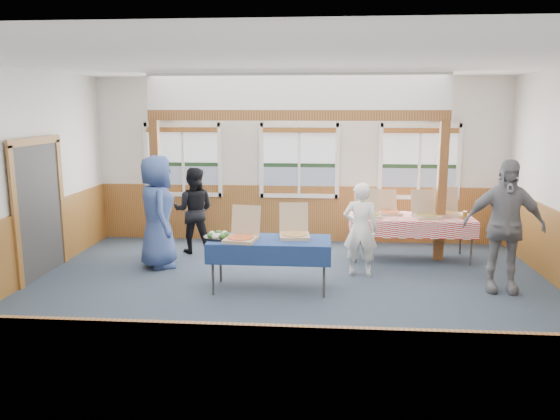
% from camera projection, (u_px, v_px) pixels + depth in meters
% --- Properties ---
extents(floor, '(8.00, 8.00, 0.00)m').
position_uv_depth(floor, '(287.00, 301.00, 7.52)').
color(floor, '#2A3444').
rests_on(floor, ground).
extents(ceiling, '(8.00, 8.00, 0.00)m').
position_uv_depth(ceiling, '(288.00, 61.00, 6.93)').
color(ceiling, white).
rests_on(ceiling, wall_back).
extents(wall_back, '(8.00, 0.00, 8.00)m').
position_uv_depth(wall_back, '(299.00, 160.00, 10.65)').
color(wall_back, silver).
rests_on(wall_back, floor).
extents(wall_front, '(8.00, 0.00, 8.00)m').
position_uv_depth(wall_front, '(253.00, 258.00, 3.80)').
color(wall_front, silver).
rests_on(wall_front, floor).
extents(wainscot_back, '(7.98, 0.05, 1.10)m').
position_uv_depth(wainscot_back, '(299.00, 213.00, 10.82)').
color(wainscot_back, brown).
rests_on(wainscot_back, floor).
extents(wainscot_front, '(7.98, 0.05, 1.10)m').
position_uv_depth(wainscot_front, '(255.00, 395.00, 4.02)').
color(wainscot_front, brown).
rests_on(wainscot_front, floor).
extents(wainscot_left, '(0.05, 6.98, 1.10)m').
position_uv_depth(wainscot_left, '(8.00, 256.00, 7.74)').
color(wainscot_left, brown).
rests_on(wainscot_left, floor).
extents(cased_opening, '(0.06, 1.30, 2.10)m').
position_uv_depth(cased_opening, '(39.00, 210.00, 8.52)').
color(cased_opening, '#373737').
rests_on(cased_opening, wall_left).
extents(window_left, '(1.56, 0.10, 1.46)m').
position_uv_depth(window_left, '(183.00, 156.00, 10.78)').
color(window_left, white).
rests_on(window_left, wall_back).
extents(window_mid, '(1.56, 0.10, 1.46)m').
position_uv_depth(window_mid, '(299.00, 157.00, 10.59)').
color(window_mid, white).
rests_on(window_mid, wall_back).
extents(window_right, '(1.56, 0.10, 1.46)m').
position_uv_depth(window_right, '(419.00, 157.00, 10.41)').
color(window_right, white).
rests_on(window_right, wall_back).
extents(post_left, '(0.15, 0.15, 2.40)m').
position_uv_depth(post_left, '(157.00, 188.00, 9.75)').
color(post_left, '#5B3514').
rests_on(post_left, floor).
extents(post_right, '(0.15, 0.15, 2.40)m').
position_uv_depth(post_right, '(441.00, 192.00, 9.35)').
color(post_right, '#5B3514').
rests_on(post_right, floor).
extents(cross_beam, '(5.15, 0.18, 0.18)m').
position_uv_depth(cross_beam, '(296.00, 115.00, 9.31)').
color(cross_beam, '#5B3514').
rests_on(cross_beam, post_left).
extents(table_left, '(1.90, 1.36, 0.76)m').
position_uv_depth(table_left, '(270.00, 243.00, 7.87)').
color(table_left, '#373737').
rests_on(table_left, floor).
extents(table_right, '(2.29, 1.73, 0.76)m').
position_uv_depth(table_right, '(411.00, 219.00, 9.50)').
color(table_right, '#373737').
rests_on(table_right, floor).
extents(pizza_box_a, '(0.50, 0.58, 0.47)m').
position_uv_depth(pizza_box_a, '(242.00, 236.00, 7.77)').
color(pizza_box_a, tan).
rests_on(pizza_box_a, table_left).
extents(pizza_box_b, '(0.48, 0.57, 0.47)m').
position_uv_depth(pizza_box_b, '(294.00, 232.00, 7.97)').
color(pizza_box_b, tan).
rests_on(pizza_box_b, table_left).
extents(pizza_box_c, '(0.46, 0.55, 0.47)m').
position_uv_depth(pizza_box_c, '(368.00, 213.00, 9.44)').
color(pizza_box_c, tan).
rests_on(pizza_box_c, table_right).
extents(pizza_box_d, '(0.45, 0.51, 0.41)m').
position_uv_depth(pizza_box_d, '(389.00, 210.00, 9.69)').
color(pizza_box_d, tan).
rests_on(pizza_box_d, table_right).
extents(pizza_box_e, '(0.49, 0.56, 0.45)m').
position_uv_depth(pizza_box_e, '(426.00, 214.00, 9.38)').
color(pizza_box_e, tan).
rests_on(pizza_box_e, table_right).
extents(pizza_box_f, '(0.43, 0.53, 0.47)m').
position_uv_depth(pizza_box_f, '(447.00, 211.00, 9.57)').
color(pizza_box_f, tan).
rests_on(pizza_box_f, table_right).
extents(veggie_tray, '(0.43, 0.43, 0.10)m').
position_uv_depth(veggie_tray, '(218.00, 236.00, 7.91)').
color(veggie_tray, black).
rests_on(veggie_tray, table_left).
extents(drink_glass, '(0.07, 0.07, 0.15)m').
position_uv_depth(drink_glass, '(465.00, 216.00, 9.16)').
color(drink_glass, '#8C5F17').
rests_on(drink_glass, table_right).
extents(woman_white, '(0.58, 0.42, 1.49)m').
position_uv_depth(woman_white, '(360.00, 229.00, 8.54)').
color(woman_white, white).
rests_on(woman_white, floor).
extents(woman_black, '(0.79, 0.62, 1.56)m').
position_uv_depth(woman_black, '(194.00, 210.00, 9.92)').
color(woman_black, black).
rests_on(woman_black, floor).
extents(man_blue, '(0.91, 1.08, 1.87)m').
position_uv_depth(man_blue, '(157.00, 212.00, 8.97)').
color(man_blue, '#344A83').
rests_on(man_blue, floor).
extents(person_grey, '(1.17, 0.58, 1.92)m').
position_uv_depth(person_grey, '(504.00, 226.00, 7.78)').
color(person_grey, gray).
rests_on(person_grey, floor).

